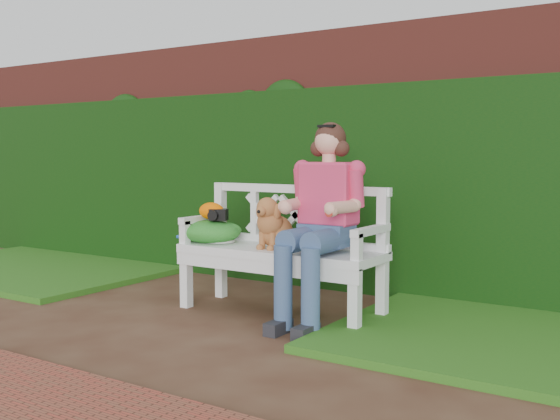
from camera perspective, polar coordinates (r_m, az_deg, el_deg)
The scene contains 12 objects.
ground at distance 4.60m, azimuth -10.74°, elevation -9.63°, with size 60.00×60.00×0.00m, color #422317.
brick_wall at distance 5.97m, azimuth 1.81°, elevation 4.45°, with size 10.00×0.30×2.20m, color maroon.
ivy_hedge at distance 5.79m, azimuth 0.68°, elevation 1.97°, with size 10.00×0.18×1.70m, color #15340A.
grass_left at distance 6.95m, azimuth -20.02°, elevation -4.69°, with size 2.60×2.00×0.05m, color #215611.
grass_right at distance 4.32m, azimuth 23.01°, elevation -10.56°, with size 2.60×2.00×0.05m, color #215611.
garden_bench at distance 4.72m, azimuth 0.00°, elevation -6.18°, with size 1.58×0.60×0.48m, color white, non-canonical shape.
seated_woman at distance 4.44m, azimuth 3.97°, elevation -1.42°, with size 0.56×0.74×1.32m, color #E4526A, non-canonical shape.
dog at distance 4.64m, azimuth -0.51°, elevation -1.06°, with size 0.25×0.34×0.37m, color olive, non-canonical shape.
tennis_racket at distance 5.01m, azimuth -5.80°, elevation -2.61°, with size 0.57×0.24×0.03m, color silver, non-canonical shape.
green_bag at distance 4.99m, azimuth -6.15°, elevation -1.82°, with size 0.50×0.39×0.17m, color #1D6E1F, non-canonical shape.
camera_item at distance 4.92m, azimuth -5.37°, elevation -0.40°, with size 0.13×0.10×0.09m, color black.
baseball_glove at distance 4.98m, azimuth -5.99°, elevation -0.09°, with size 0.21×0.15×0.13m, color #F56300.
Camera 1 is at (3.09, -3.21, 1.15)m, focal length 42.00 mm.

